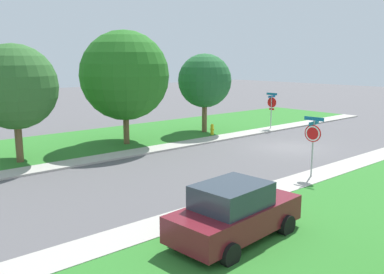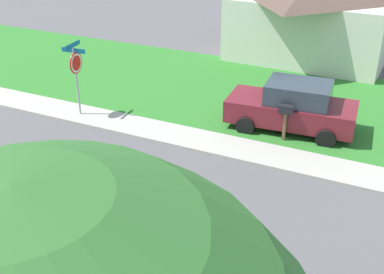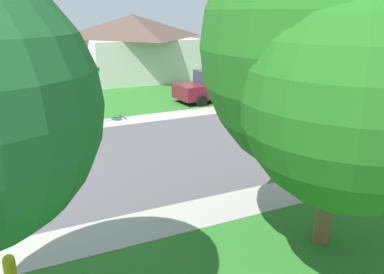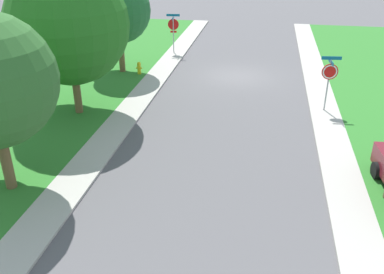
# 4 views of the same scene
# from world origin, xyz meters

# --- Properties ---
(sidewalk_west) EXTENTS (1.40, 56.00, 0.10)m
(sidewalk_west) POSITION_xyz_m (-4.70, 12.00, 0.05)
(sidewalk_west) COLOR #ADA89E
(sidewalk_west) RESTS_ON ground
(lawn_west) EXTENTS (8.00, 56.00, 0.08)m
(lawn_west) POSITION_xyz_m (-9.40, 12.00, 0.04)
(lawn_west) COLOR #2D7528
(lawn_west) RESTS_ON ground
(stop_sign_far_corner) EXTENTS (0.92, 0.92, 2.77)m
(stop_sign_far_corner) POSITION_xyz_m (-4.67, 4.77, 1.89)
(stop_sign_far_corner) COLOR #9E9EA3
(stop_sign_far_corner) RESTS_ON ground
(car_maroon_kerbside_mid) EXTENTS (2.30, 4.43, 1.76)m
(car_maroon_kerbside_mid) POSITION_xyz_m (-6.88, 12.05, 0.87)
(car_maroon_kerbside_mid) COLOR maroon
(car_maroon_kerbside_mid) RESTS_ON ground
(car_white_behind_trees) EXTENTS (2.37, 4.46, 1.76)m
(car_white_behind_trees) POSITION_xyz_m (-7.88, 23.61, 0.87)
(car_white_behind_trees) COLOR white
(car_white_behind_trees) RESTS_ON ground
(tree_across_left) EXTENTS (5.81, 5.40, 6.98)m
(tree_across_left) POSITION_xyz_m (7.34, 6.84, 4.11)
(tree_across_left) COLOR brown
(tree_across_left) RESTS_ON ground
(house_left_setback) EXTENTS (9.26, 8.10, 4.60)m
(house_left_setback) POSITION_xyz_m (-16.85, 10.69, 2.38)
(house_left_setback) COLOR silver
(house_left_setback) RESTS_ON ground
(fire_hydrant) EXTENTS (0.38, 0.22, 0.83)m
(fire_hydrant) POSITION_xyz_m (5.86, 0.83, 0.44)
(fire_hydrant) COLOR gold
(fire_hydrant) RESTS_ON ground
(mailbox) EXTENTS (0.31, 0.51, 1.31)m
(mailbox) POSITION_xyz_m (-5.90, 12.07, 1.01)
(mailbox) COLOR brown
(mailbox) RESTS_ON ground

